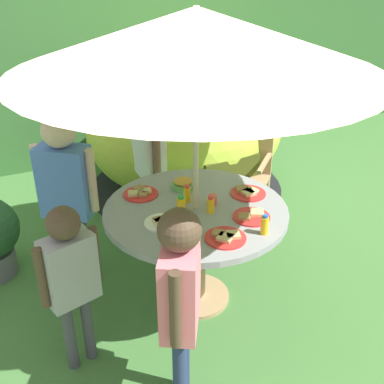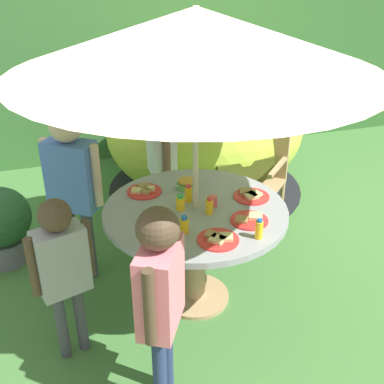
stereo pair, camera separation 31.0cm
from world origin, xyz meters
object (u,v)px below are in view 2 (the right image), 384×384
child_in_grey_shirt (62,261)px  child_in_pink_shirt (160,287)px  plate_near_left (159,220)px  juice_bottle_back_edge (184,225)px  patio_umbrella (196,40)px  plate_center_front (218,239)px  cup_near (213,201)px  child_in_blue_shirt (72,176)px  juice_bottle_spot_a (259,229)px  garden_table (195,227)px  child_in_white_shirt (161,145)px  dome_tent (205,129)px  juice_bottle_mid_right (173,233)px  juice_bottle_mid_left (209,206)px  plate_near_right (249,220)px  juice_bottle_far_right (188,194)px  wooden_chair (257,171)px  snack_bowl (187,183)px  juice_bottle_front_edge (180,203)px  plate_center_back (144,191)px  plate_far_left (251,195)px  potted_plant (1,223)px

child_in_grey_shirt → child_in_pink_shirt: child_in_pink_shirt is taller
plate_near_left → juice_bottle_back_edge: 0.21m
patio_umbrella → plate_center_front: patio_umbrella is taller
child_in_pink_shirt → cup_near: child_in_pink_shirt is taller
child_in_blue_shirt → juice_bottle_spot_a: child_in_blue_shirt is taller
garden_table → child_in_blue_shirt: child_in_blue_shirt is taller
child_in_white_shirt → child_in_grey_shirt: 1.51m
dome_tent → child_in_grey_shirt: size_ratio=2.00×
juice_bottle_mid_right → juice_bottle_mid_left: bearing=38.6°
plate_near_left → plate_near_right: bearing=-16.2°
juice_bottle_far_right → juice_bottle_mid_right: juice_bottle_far_right is taller
plate_near_left → child_in_grey_shirt: bearing=-164.7°
dome_tent → child_in_grey_shirt: 2.47m
wooden_chair → plate_center_front: (-0.84, -1.27, 0.24)m
plate_center_front → juice_bottle_spot_a: size_ratio=1.91×
child_in_white_shirt → juice_bottle_mid_right: child_in_white_shirt is taller
plate_near_left → cup_near: size_ratio=3.28×
dome_tent → juice_bottle_far_right: size_ratio=17.79×
child_in_grey_shirt → juice_bottle_back_edge: size_ratio=9.69×
snack_bowl → juice_bottle_far_right: (-0.05, -0.19, 0.02)m
juice_bottle_far_right → juice_bottle_front_edge: size_ratio=1.16×
dome_tent → juice_bottle_front_edge: dome_tent is taller
dome_tent → child_in_pink_shirt: dome_tent is taller
snack_bowl → plate_near_right: (0.24, -0.55, -0.02)m
juice_bottle_spot_a → plate_center_front: bearing=169.4°
child_in_blue_shirt → child_in_grey_shirt: (-0.14, -0.80, -0.15)m
juice_bottle_front_edge → plate_center_back: bearing=119.5°
patio_umbrella → dome_tent: bearing=69.1°
garden_table → plate_center_front: plate_center_front is taller
plate_far_left → potted_plant: bearing=153.7°
child_in_white_shirt → plate_far_left: (0.41, -0.91, -0.07)m
juice_bottle_back_edge → cup_near: size_ratio=1.66×
juice_bottle_mid_right → juice_bottle_front_edge: 0.38m
garden_table → plate_near_left: size_ratio=5.46×
plate_near_right → juice_bottle_far_right: (-0.29, 0.36, 0.05)m
garden_table → patio_umbrella: bearing=0.0°
plate_center_back → juice_bottle_far_right: 0.35m
child_in_pink_shirt → juice_bottle_far_right: (0.41, 0.88, 0.02)m
plate_near_right → juice_bottle_spot_a: bearing=-97.3°
plate_near_left → plate_center_back: (-0.00, 0.42, -0.00)m
patio_umbrella → plate_near_right: bearing=-42.9°
garden_table → child_in_pink_shirt: bearing=-119.1°
plate_near_left → juice_bottle_mid_left: (0.34, 0.01, 0.04)m
child_in_white_shirt → plate_near_left: (-0.27, -1.04, -0.07)m
wooden_chair → dome_tent: size_ratio=0.43×
plate_center_back → cup_near: (0.40, -0.32, 0.02)m
child_in_pink_shirt → plate_near_right: bearing=-24.8°
child_in_grey_shirt → snack_bowl: size_ratio=6.94×
plate_center_back → juice_bottle_far_right: juice_bottle_far_right is taller
juice_bottle_mid_right → juice_bottle_back_edge: 0.11m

